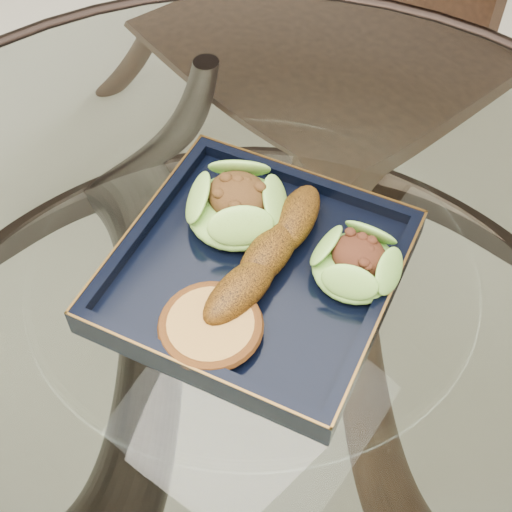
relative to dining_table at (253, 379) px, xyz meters
The scene contains 7 objects.
dining_table is the anchor object (origin of this frame).
dining_chair 0.60m from the dining_table, 110.93° to the left, with size 0.48×0.48×0.89m.
navy_plate 0.18m from the dining_table, 118.04° to the left, with size 0.27×0.27×0.02m, color black.
lettuce_wrap_left 0.22m from the dining_table, 135.75° to the left, with size 0.11×0.11×0.04m, color #5B8B28.
lettuce_wrap_right 0.23m from the dining_table, 46.81° to the left, with size 0.09×0.09×0.03m, color #54972C.
roasted_plantain 0.21m from the dining_table, 98.80° to the left, with size 0.19×0.04×0.04m, color #60370A.
crumb_patty 0.20m from the dining_table, 93.16° to the right, with size 0.09×0.09×0.02m, color #BA843E.
Camera 1 is at (0.24, -0.32, 1.36)m, focal length 50.00 mm.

